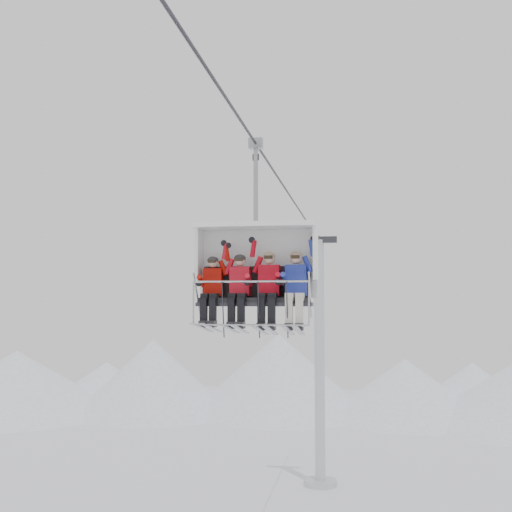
# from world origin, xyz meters

# --- Properties ---
(ridgeline) EXTENTS (72.00, 21.00, 7.00)m
(ridgeline) POSITION_xyz_m (-1.58, 42.05, 2.84)
(ridgeline) COLOR white
(ridgeline) RESTS_ON ground
(lift_tower_right) EXTENTS (2.00, 1.80, 13.48)m
(lift_tower_right) POSITION_xyz_m (0.00, 22.00, 5.78)
(lift_tower_right) COLOR silver
(lift_tower_right) RESTS_ON ground
(haul_cable) EXTENTS (0.06, 50.00, 0.06)m
(haul_cable) POSITION_xyz_m (0.00, 0.00, 13.30)
(haul_cable) COLOR #2E2E33
(haul_cable) RESTS_ON lift_tower_left
(chairlift_carrier) EXTENTS (2.57, 1.17, 3.98)m
(chairlift_carrier) POSITION_xyz_m (0.00, 0.09, 10.72)
(chairlift_carrier) COLOR black
(chairlift_carrier) RESTS_ON haul_cable
(skier_far_left) EXTENTS (0.40, 1.69, 1.60)m
(skier_far_left) POSITION_xyz_m (-0.91, -0.22, 10.20)
(skier_far_left) COLOR #A30D05
(skier_far_left) RESTS_ON chairlift_carrier
(skier_center_left) EXTENTS (0.42, 1.69, 1.66)m
(skier_center_left) POSITION_xyz_m (-0.32, -0.21, 10.22)
(skier_center_left) COLOR red
(skier_center_left) RESTS_ON chairlift_carrier
(skier_center_right) EXTENTS (0.44, 1.69, 1.73)m
(skier_center_right) POSITION_xyz_m (0.30, -0.21, 10.24)
(skier_center_right) COLOR #BB0A18
(skier_center_right) RESTS_ON chairlift_carrier
(skier_far_right) EXTENTS (0.44, 1.69, 1.73)m
(skier_far_right) POSITION_xyz_m (0.86, -0.21, 10.24)
(skier_far_right) COLOR #233199
(skier_far_right) RESTS_ON chairlift_carrier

